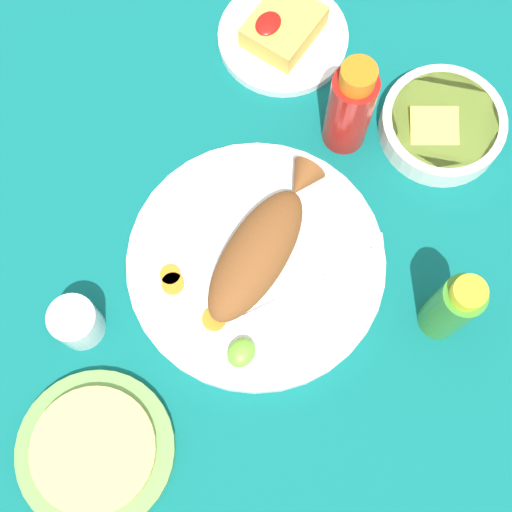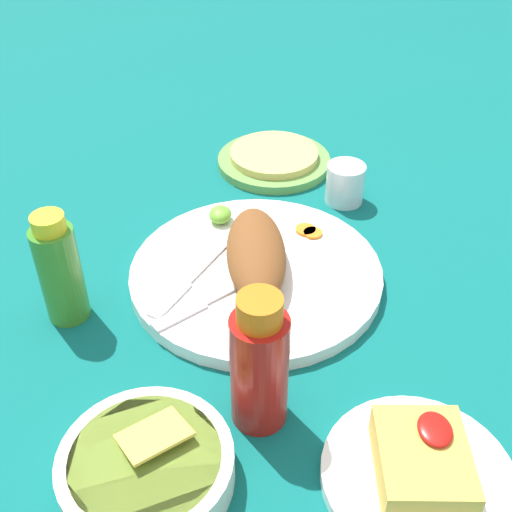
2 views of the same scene
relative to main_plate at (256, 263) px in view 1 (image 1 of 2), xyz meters
The scene contains 17 objects.
ground_plane 0.01m from the main_plate, ahead, with size 4.00×4.00×0.00m, color #0C605B.
main_plate is the anchor object (origin of this frame).
fried_fish 0.04m from the main_plate, behind, with size 0.23×0.09×0.05m.
fork_near 0.08m from the main_plate, 139.22° to the left, with size 0.13×0.15×0.00m.
fork_far 0.09m from the main_plate, 106.36° to the left, with size 0.17×0.10×0.00m.
carrot_slice_near 0.11m from the main_plate, 45.82° to the right, with size 0.03×0.03×0.00m, color orange.
carrot_slice_mid 0.11m from the main_plate, 39.29° to the right, with size 0.03×0.03×0.00m, color orange.
carrot_slice_far 0.09m from the main_plate, ahead, with size 0.03×0.03×0.00m, color orange.
lime_wedge_main 0.12m from the main_plate, 25.85° to the left, with size 0.04×0.03×0.02m, color #6BB233.
hot_sauce_bottle_red 0.23m from the main_plate, behind, with size 0.06×0.06×0.16m.
hot_sauce_bottle_green 0.24m from the main_plate, 106.87° to the left, with size 0.05×0.05×0.14m.
salt_cup 0.23m from the main_plate, 35.00° to the right, with size 0.06×0.06×0.06m.
side_plate_fries 0.33m from the main_plate, 152.19° to the right, with size 0.18×0.18×0.01m, color white.
fries_pile 0.33m from the main_plate, 152.07° to the right, with size 0.10×0.08×0.04m.
guacamole_bowl 0.31m from the main_plate, 161.58° to the left, with size 0.16×0.16×0.05m.
tortilla_plate 0.29m from the main_plate, ahead, with size 0.19×0.19×0.01m, color #6B9E4C.
tortilla_stack 0.29m from the main_plate, ahead, with size 0.14×0.14×0.01m, color #E0C666.
Camera 1 is at (0.21, 0.14, 0.87)m, focal length 50.00 mm.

